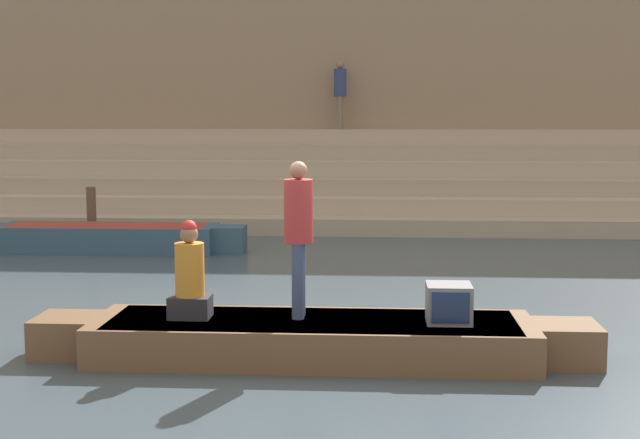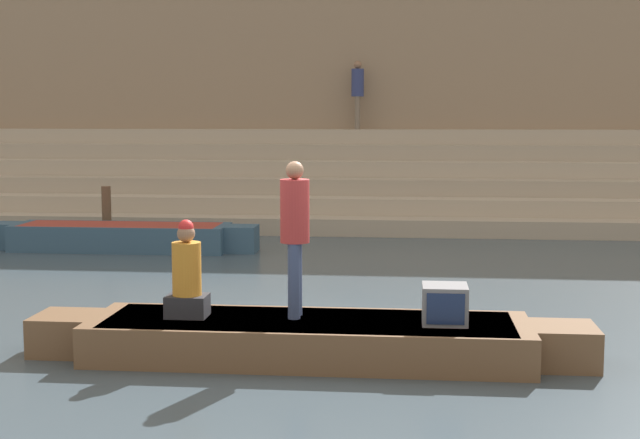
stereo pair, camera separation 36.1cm
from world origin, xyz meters
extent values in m
plane|color=#3D4C56|center=(0.00, 0.00, 0.00)|extent=(120.00, 120.00, 0.00)
cube|color=tan|center=(0.00, 10.66, 0.18)|extent=(36.00, 4.41, 0.36)
cube|color=#B2A28D|center=(0.00, 11.03, 0.54)|extent=(36.00, 3.67, 0.36)
cube|color=tan|center=(0.00, 11.40, 0.90)|extent=(36.00, 2.94, 0.36)
cube|color=#B2A28D|center=(0.00, 11.76, 1.26)|extent=(36.00, 2.20, 0.36)
cube|color=tan|center=(0.00, 12.13, 1.62)|extent=(36.00, 1.47, 0.36)
cube|color=#B2A28D|center=(0.00, 12.50, 1.98)|extent=(36.00, 0.73, 0.36)
cube|color=#937A60|center=(0.00, 13.47, 4.04)|extent=(34.20, 1.20, 8.09)
cube|color=brown|center=(0.00, 12.85, 0.30)|extent=(34.20, 0.12, 0.60)
cube|color=brown|center=(0.05, -0.82, 0.21)|extent=(4.54, 1.26, 0.41)
cube|color=#993328|center=(0.05, -0.82, 0.39)|extent=(4.18, 1.16, 0.05)
cube|color=brown|center=(2.64, -0.82, 0.21)|extent=(0.64, 0.69, 0.41)
cube|color=brown|center=(-2.53, -0.82, 0.21)|extent=(0.64, 0.69, 0.41)
cylinder|color=olive|center=(-0.63, -0.09, 0.31)|extent=(2.37, 0.04, 0.04)
cylinder|color=#3D4C75|center=(-0.10, -0.62, 0.80)|extent=(0.13, 0.13, 0.79)
cylinder|color=#3D4C75|center=(-0.10, -0.78, 0.80)|extent=(0.13, 0.13, 0.79)
cylinder|color=#B23333|center=(-0.10, -0.70, 1.52)|extent=(0.30, 0.30, 0.65)
sphere|color=#8C664C|center=(-0.10, -0.70, 1.94)|extent=(0.19, 0.19, 0.19)
cube|color=#28282D|center=(-1.22, -0.81, 0.53)|extent=(0.42, 0.33, 0.23)
cylinder|color=orange|center=(-1.22, -0.81, 0.92)|extent=(0.30, 0.30, 0.56)
sphere|color=#8C664C|center=(-1.22, -0.81, 1.29)|extent=(0.19, 0.19, 0.19)
sphere|color=red|center=(-1.22, -0.81, 1.36)|extent=(0.16, 0.16, 0.16)
cube|color=slate|center=(1.44, -0.83, 0.61)|extent=(0.45, 0.45, 0.39)
cube|color=navy|center=(1.44, -1.07, 0.61)|extent=(0.37, 0.02, 0.31)
cube|color=#33516B|center=(-4.28, 6.27, 0.24)|extent=(4.01, 1.10, 0.48)
cube|color=#993328|center=(-4.28, 6.27, 0.46)|extent=(3.69, 1.00, 0.05)
cube|color=#33516B|center=(-1.99, 6.27, 0.24)|extent=(0.56, 0.60, 0.48)
cylinder|color=brown|center=(-4.91, 7.30, 0.55)|extent=(0.18, 0.18, 1.11)
cylinder|color=#756656|center=(-0.24, 12.58, 2.56)|extent=(0.13, 0.13, 0.81)
cylinder|color=#756656|center=(-0.24, 12.41, 2.56)|extent=(0.13, 0.13, 0.81)
cylinder|color=navy|center=(-0.24, 12.50, 3.31)|extent=(0.31, 0.31, 0.68)
sphere|color=#8C664C|center=(-0.24, 12.50, 3.74)|extent=(0.19, 0.19, 0.19)
camera|label=1|loc=(0.72, -9.78, 2.51)|focal=50.00mm
camera|label=2|loc=(1.08, -9.75, 2.51)|focal=50.00mm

